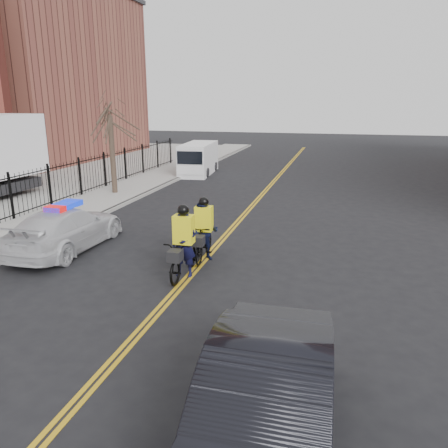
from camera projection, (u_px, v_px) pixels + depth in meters
ground at (185, 281)px, 12.21m from camera, size 120.00×120.00×0.00m
center_line_left at (244, 213)px, 19.67m from camera, size 0.10×60.00×0.01m
center_line_right at (247, 213)px, 19.63m from camera, size 0.10×60.00×0.01m
sidewalk at (97, 202)px, 21.50m from camera, size 3.00×60.00×0.15m
curb at (125, 204)px, 21.13m from camera, size 0.20×60.00×0.15m
iron_fence at (69, 182)px, 21.62m from camera, size 0.12×28.00×2.00m
warehouse_far at (30, 76)px, 38.36m from camera, size 14.00×18.00×14.00m
street_tree at (111, 128)px, 22.44m from camera, size 3.20×3.20×4.80m
police_cruiser at (66, 229)px, 14.65m from camera, size 2.05×4.98×1.60m
dark_sedan at (264, 411)px, 5.89m from camera, size 1.93×5.09×1.66m
cargo_van at (198, 159)px, 29.86m from camera, size 2.28×5.14×2.09m
cyclist_near at (184, 252)px, 12.38m from camera, size 0.80×2.17×2.11m
cyclist_far at (204, 235)px, 13.69m from camera, size 0.95×2.04×2.03m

